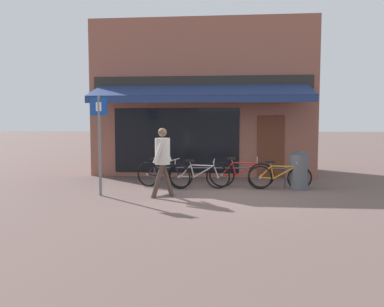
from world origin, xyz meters
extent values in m
plane|color=brown|center=(0.00, 0.00, 0.00)|extent=(160.00, 160.00, 0.00)
cube|color=#8E5647|center=(-0.98, 4.67, 2.70)|extent=(7.80, 3.00, 5.41)
cube|color=black|center=(-1.84, 3.16, 1.25)|extent=(4.29, 0.04, 2.20)
cube|color=#5B2D1E|center=(1.35, 3.16, 1.05)|extent=(0.90, 0.04, 2.10)
cube|color=#282623|center=(-0.98, 3.15, 3.21)|extent=(7.41, 0.06, 0.44)
cube|color=navy|center=(-0.98, 2.44, 2.89)|extent=(7.02, 1.47, 0.50)
cube|color=navy|center=(-0.98, 1.71, 2.56)|extent=(7.02, 0.03, 0.20)
cylinder|color=#47494F|center=(-0.36, 1.19, 0.55)|extent=(3.86, 0.04, 0.04)
cylinder|color=#47494F|center=(-2.24, 1.19, 0.28)|extent=(0.04, 0.04, 0.55)
cylinder|color=#47494F|center=(1.52, 1.19, 0.28)|extent=(0.04, 0.04, 0.55)
torus|color=black|center=(-1.46, 0.69, 0.36)|extent=(0.69, 0.32, 0.71)
cylinder|color=#9E9EA3|center=(-1.46, 0.69, 0.36)|extent=(0.09, 0.08, 0.07)
torus|color=black|center=(-2.41, 1.06, 0.36)|extent=(0.69, 0.32, 0.71)
cylinder|color=#9E9EA3|center=(-2.41, 1.06, 0.36)|extent=(0.09, 0.08, 0.07)
cylinder|color=black|center=(-1.82, 0.82, 0.51)|extent=(0.54, 0.25, 0.38)
cylinder|color=black|center=(-1.86, 0.83, 0.70)|extent=(0.60, 0.25, 0.05)
cylinder|color=black|center=(-2.12, 0.94, 0.52)|extent=(0.12, 0.05, 0.38)
cylinder|color=black|center=(-2.25, 0.99, 0.35)|extent=(0.35, 0.16, 0.05)
cylinder|color=black|center=(-2.28, 1.00, 0.53)|extent=(0.30, 0.16, 0.37)
cylinder|color=black|center=(-1.51, 0.71, 0.52)|extent=(0.15, 0.07, 0.35)
cylinder|color=#9E9EA3|center=(-2.17, 0.94, 0.76)|extent=(0.06, 0.03, 0.11)
cube|color=black|center=(-2.19, 0.95, 0.83)|extent=(0.26, 0.18, 0.05)
cylinder|color=#9E9EA3|center=(-1.57, 0.72, 0.76)|extent=(0.04, 0.04, 0.14)
cylinder|color=#9E9EA3|center=(-1.57, 0.71, 0.83)|extent=(0.21, 0.50, 0.05)
torus|color=black|center=(-0.37, 0.84, 0.34)|extent=(0.69, 0.15, 0.68)
cylinder|color=#9E9EA3|center=(-0.37, 0.84, 0.34)|extent=(0.07, 0.07, 0.08)
torus|color=black|center=(-1.42, 0.88, 0.34)|extent=(0.69, 0.15, 0.68)
cylinder|color=#9E9EA3|center=(-1.42, 0.88, 0.34)|extent=(0.07, 0.07, 0.08)
cylinder|color=#BCB7B2|center=(-0.77, 0.84, 0.49)|extent=(0.59, 0.10, 0.36)
cylinder|color=#BCB7B2|center=(-0.81, 0.82, 0.66)|extent=(0.65, 0.06, 0.05)
cylinder|color=#BCB7B2|center=(-1.10, 0.85, 0.50)|extent=(0.12, 0.08, 0.36)
cylinder|color=#BCB7B2|center=(-1.24, 0.88, 0.33)|extent=(0.37, 0.05, 0.05)
cylinder|color=#BCB7B2|center=(-1.28, 0.86, 0.50)|extent=(0.32, 0.09, 0.35)
cylinder|color=#BCB7B2|center=(-0.43, 0.83, 0.50)|extent=(0.16, 0.07, 0.33)
cylinder|color=#9E9EA3|center=(-1.15, 0.83, 0.72)|extent=(0.06, 0.04, 0.11)
cube|color=black|center=(-1.17, 0.82, 0.79)|extent=(0.24, 0.11, 0.06)
cylinder|color=#9E9EA3|center=(-0.49, 0.80, 0.72)|extent=(0.03, 0.04, 0.14)
cylinder|color=#9E9EA3|center=(-0.49, 0.79, 0.79)|extent=(0.04, 0.52, 0.08)
torus|color=black|center=(0.84, 1.06, 0.36)|extent=(0.74, 0.18, 0.73)
cylinder|color=#9E9EA3|center=(0.84, 1.06, 0.36)|extent=(0.07, 0.07, 0.08)
torus|color=black|center=(-0.27, 1.12, 0.36)|extent=(0.74, 0.18, 0.73)
cylinder|color=#9E9EA3|center=(-0.27, 1.12, 0.36)|extent=(0.07, 0.07, 0.08)
cylinder|color=#B21E1E|center=(0.42, 1.06, 0.53)|extent=(0.62, 0.12, 0.39)
cylinder|color=#B21E1E|center=(0.38, 1.04, 0.71)|extent=(0.69, 0.07, 0.05)
cylinder|color=#B21E1E|center=(0.08, 1.08, 0.53)|extent=(0.13, 0.09, 0.39)
cylinder|color=#B21E1E|center=(-0.07, 1.11, 0.35)|extent=(0.39, 0.05, 0.05)
cylinder|color=#B21E1E|center=(-0.12, 1.09, 0.54)|extent=(0.34, 0.10, 0.38)
cylinder|color=#B21E1E|center=(0.78, 1.04, 0.54)|extent=(0.17, 0.08, 0.35)
cylinder|color=#9E9EA3|center=(0.02, 1.05, 0.77)|extent=(0.06, 0.04, 0.11)
cube|color=black|center=(0.00, 1.04, 0.84)|extent=(0.25, 0.12, 0.06)
cylinder|color=#9E9EA3|center=(0.72, 1.01, 0.78)|extent=(0.03, 0.05, 0.14)
cylinder|color=#9E9EA3|center=(0.72, 1.00, 0.85)|extent=(0.05, 0.52, 0.10)
torus|color=black|center=(1.86, 0.84, 0.34)|extent=(0.68, 0.13, 0.68)
cylinder|color=#9E9EA3|center=(1.86, 0.84, 0.34)|extent=(0.07, 0.07, 0.08)
torus|color=black|center=(0.79, 0.85, 0.34)|extent=(0.68, 0.13, 0.68)
cylinder|color=#9E9EA3|center=(0.79, 0.85, 0.34)|extent=(0.07, 0.07, 0.08)
cylinder|color=orange|center=(1.46, 0.83, 0.48)|extent=(0.60, 0.08, 0.36)
cylinder|color=orange|center=(1.41, 0.80, 0.66)|extent=(0.66, 0.04, 0.05)
cylinder|color=orange|center=(1.12, 0.83, 0.49)|extent=(0.13, 0.09, 0.36)
cylinder|color=orange|center=(0.98, 0.85, 0.33)|extent=(0.38, 0.03, 0.05)
cylinder|color=orange|center=(0.94, 0.83, 0.50)|extent=(0.33, 0.08, 0.35)
cylinder|color=orange|center=(1.81, 0.82, 0.49)|extent=(0.16, 0.08, 0.33)
cylinder|color=#9E9EA3|center=(1.07, 0.80, 0.72)|extent=(0.06, 0.04, 0.11)
cube|color=black|center=(1.05, 0.79, 0.78)|extent=(0.24, 0.11, 0.06)
cylinder|color=#9E9EA3|center=(1.75, 0.79, 0.72)|extent=(0.03, 0.04, 0.14)
cylinder|color=#9E9EA3|center=(1.75, 0.79, 0.79)|extent=(0.03, 0.52, 0.09)
cylinder|color=#47382D|center=(-1.63, -0.32, 0.41)|extent=(0.37, 0.18, 0.85)
cylinder|color=#47382D|center=(-1.83, -0.57, 0.41)|extent=(0.37, 0.18, 0.85)
cylinder|color=beige|center=(-1.73, -0.45, 1.15)|extent=(0.43, 0.43, 0.65)
sphere|color=brown|center=(-1.73, -0.45, 1.61)|extent=(0.22, 0.22, 0.22)
cylinder|color=beige|center=(-1.78, -0.67, 1.15)|extent=(0.30, 0.21, 0.58)
cylinder|color=beige|center=(-1.67, -0.22, 1.15)|extent=(0.30, 0.21, 0.58)
cylinder|color=#515459|center=(1.87, 0.98, 0.49)|extent=(0.54, 0.54, 0.99)
cone|color=#33353A|center=(1.87, 0.98, 1.04)|extent=(0.55, 0.55, 0.11)
cylinder|color=slate|center=(-3.34, -0.38, 1.27)|extent=(0.07, 0.07, 2.53)
cube|color=#14429E|center=(-3.34, -0.39, 2.25)|extent=(0.44, 0.02, 0.44)
cube|color=white|center=(-3.34, -0.40, 2.25)|extent=(0.14, 0.01, 0.22)
camera|label=1|loc=(-0.21, -9.56, 1.82)|focal=35.00mm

